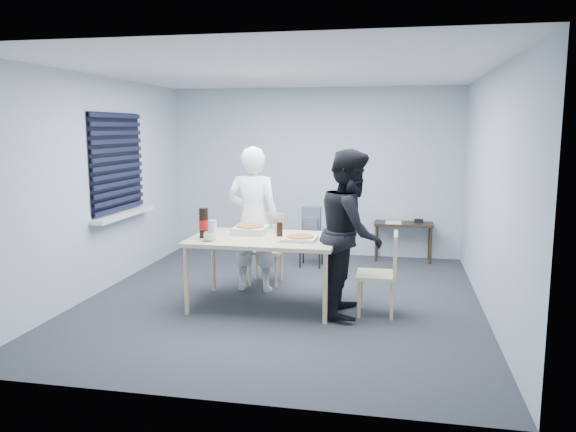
% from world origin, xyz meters
% --- Properties ---
extents(room, '(5.00, 5.00, 5.00)m').
position_xyz_m(room, '(-2.20, 0.40, 1.44)').
color(room, '#2A292E').
rests_on(room, ground).
extents(dining_table, '(1.61, 1.02, 0.78)m').
position_xyz_m(dining_table, '(-0.15, -0.25, 0.73)').
color(dining_table, beige).
rests_on(dining_table, ground).
extents(chair_far, '(0.42, 0.42, 0.89)m').
position_xyz_m(chair_far, '(-0.35, 0.74, 0.51)').
color(chair_far, beige).
rests_on(chair_far, ground).
extents(chair_right, '(0.42, 0.42, 0.89)m').
position_xyz_m(chair_right, '(1.18, -0.30, 0.51)').
color(chair_right, beige).
rests_on(chair_right, ground).
extents(person_white, '(0.65, 0.42, 1.77)m').
position_xyz_m(person_white, '(-0.43, 0.33, 0.89)').
color(person_white, white).
rests_on(person_white, ground).
extents(person_black, '(0.47, 0.86, 1.77)m').
position_xyz_m(person_black, '(0.81, -0.31, 0.89)').
color(person_black, black).
rests_on(person_black, ground).
extents(side_table, '(0.87, 0.39, 0.58)m').
position_xyz_m(side_table, '(1.39, 2.28, 0.50)').
color(side_table, '#362215').
rests_on(side_table, ground).
extents(stool, '(0.36, 0.36, 0.50)m').
position_xyz_m(stool, '(0.08, 1.67, 0.39)').
color(stool, black).
rests_on(stool, ground).
extents(backpack, '(0.27, 0.20, 0.37)m').
position_xyz_m(backpack, '(0.08, 1.66, 0.68)').
color(backpack, slate).
rests_on(backpack, stool).
extents(pizza_box_a, '(0.37, 0.37, 0.09)m').
position_xyz_m(pizza_box_a, '(-0.36, -0.05, 0.83)').
color(pizza_box_a, silver).
rests_on(pizza_box_a, dining_table).
extents(pizza_box_b, '(0.36, 0.36, 0.05)m').
position_xyz_m(pizza_box_b, '(0.27, -0.33, 0.81)').
color(pizza_box_b, silver).
rests_on(pizza_box_b, dining_table).
extents(mug_a, '(0.17, 0.17, 0.10)m').
position_xyz_m(mug_a, '(-0.68, -0.56, 0.83)').
color(mug_a, silver).
rests_on(mug_a, dining_table).
extents(mug_b, '(0.10, 0.10, 0.09)m').
position_xyz_m(mug_b, '(-0.08, 0.06, 0.83)').
color(mug_b, silver).
rests_on(mug_b, dining_table).
extents(cola_glass, '(0.09, 0.09, 0.16)m').
position_xyz_m(cola_glass, '(0.00, -0.14, 0.86)').
color(cola_glass, black).
rests_on(cola_glass, dining_table).
extents(soda_bottle, '(0.10, 0.10, 0.33)m').
position_xyz_m(soda_bottle, '(-0.80, -0.39, 0.94)').
color(soda_bottle, black).
rests_on(soda_bottle, dining_table).
extents(plastic_cups, '(0.12, 0.12, 0.21)m').
position_xyz_m(plastic_cups, '(-0.67, -0.48, 0.89)').
color(plastic_cups, silver).
rests_on(plastic_cups, dining_table).
extents(rubber_band, '(0.07, 0.07, 0.00)m').
position_xyz_m(rubber_band, '(0.07, -0.50, 0.79)').
color(rubber_band, red).
rests_on(rubber_band, dining_table).
extents(papers, '(0.30, 0.36, 0.01)m').
position_xyz_m(papers, '(1.24, 2.26, 0.58)').
color(papers, white).
rests_on(papers, side_table).
extents(black_box, '(0.15, 0.13, 0.06)m').
position_xyz_m(black_box, '(1.61, 2.31, 0.61)').
color(black_box, black).
rests_on(black_box, side_table).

